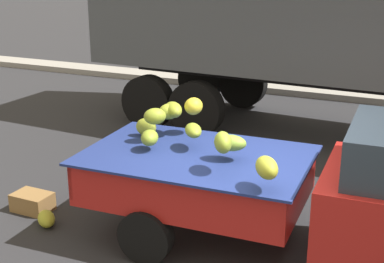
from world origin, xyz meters
The scene contains 5 objects.
ground centered at (0.00, 0.00, 0.00)m, with size 220.00×220.00×0.00m, color #28282B.
curb_strip centered at (0.00, 7.99, 0.08)m, with size 80.00×0.80×0.16m, color gray.
pickup_truck centered at (0.86, 0.29, 0.88)m, with size 4.79×1.92×1.70m.
fallen_banana_bunch_near_tailgate centered at (-2.88, -0.35, 0.10)m, with size 0.35×0.21×0.20m, color gold.
produce_crate centered at (-3.34, -0.06, 0.12)m, with size 0.52×0.36×0.25m, color olive.
Camera 1 is at (1.46, -5.43, 3.37)m, focal length 51.32 mm.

